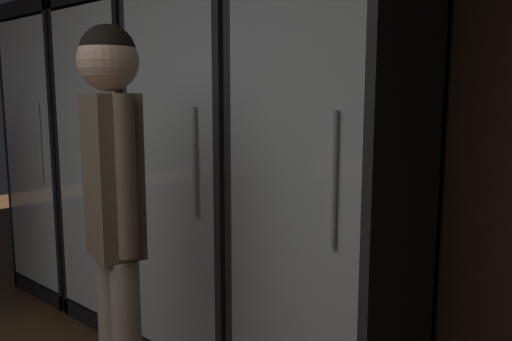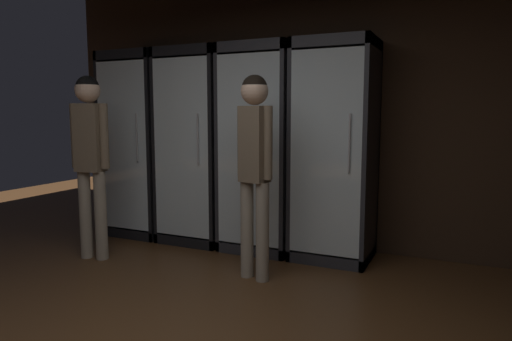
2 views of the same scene
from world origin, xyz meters
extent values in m
cube|color=#382619|center=(0.00, 3.03, 1.40)|extent=(6.00, 0.06, 2.80)
cube|color=black|center=(-1.94, 2.96, 1.02)|extent=(0.71, 0.04, 2.03)
cube|color=black|center=(-2.27, 2.67, 1.02)|extent=(0.04, 0.63, 2.03)
cube|color=black|center=(-1.60, 2.67, 1.02)|extent=(0.04, 0.63, 2.03)
cube|color=black|center=(-1.94, 2.67, 1.98)|extent=(0.71, 0.63, 0.10)
cube|color=black|center=(-1.94, 2.67, 0.05)|extent=(0.71, 0.63, 0.10)
cube|color=white|center=(-1.94, 2.93, 1.02)|extent=(0.63, 0.02, 1.79)
cube|color=silver|center=(-1.94, 2.36, 1.02)|extent=(0.63, 0.02, 1.79)
cylinder|color=#B2B2B7|center=(-1.72, 2.34, 1.12)|extent=(0.02, 0.02, 0.50)
cube|color=silver|center=(-1.94, 2.67, 0.12)|extent=(0.61, 0.55, 0.02)
cylinder|color=#194723|center=(-2.09, 2.69, 0.23)|extent=(0.07, 0.07, 0.20)
cylinder|color=#194723|center=(-2.09, 2.69, 0.36)|extent=(0.02, 0.02, 0.08)
cylinder|color=#2D2D33|center=(-2.09, 2.69, 0.20)|extent=(0.07, 0.07, 0.06)
cylinder|color=brown|center=(-1.79, 2.67, 0.22)|extent=(0.06, 0.06, 0.18)
cylinder|color=brown|center=(-1.79, 2.67, 0.35)|extent=(0.02, 0.02, 0.09)
cylinder|color=tan|center=(-1.79, 2.67, 0.20)|extent=(0.06, 0.06, 0.06)
cube|color=silver|center=(-1.94, 2.67, 0.71)|extent=(0.61, 0.55, 0.02)
cylinder|color=gray|center=(-2.13, 2.65, 0.83)|extent=(0.06, 0.06, 0.21)
cylinder|color=gray|center=(-2.13, 2.65, 0.98)|extent=(0.02, 0.02, 0.10)
cylinder|color=#2D2D33|center=(-2.13, 2.65, 0.81)|extent=(0.07, 0.07, 0.08)
cylinder|color=brown|center=(-1.95, 2.66, 0.83)|extent=(0.06, 0.06, 0.21)
cylinder|color=brown|center=(-1.95, 2.66, 0.98)|extent=(0.02, 0.02, 0.09)
cylinder|color=#2D2D33|center=(-1.95, 2.66, 0.83)|extent=(0.07, 0.07, 0.06)
cylinder|color=#194723|center=(-1.74, 2.71, 0.81)|extent=(0.08, 0.08, 0.18)
cylinder|color=#194723|center=(-1.74, 2.71, 0.95)|extent=(0.03, 0.03, 0.10)
cylinder|color=beige|center=(-1.74, 2.71, 0.79)|extent=(0.08, 0.08, 0.05)
cube|color=silver|center=(-1.94, 2.67, 1.31)|extent=(0.61, 0.55, 0.02)
cylinder|color=#9EAD99|center=(-2.13, 2.68, 1.42)|extent=(0.08, 0.08, 0.22)
cylinder|color=#9EAD99|center=(-2.13, 2.68, 1.57)|extent=(0.03, 0.03, 0.08)
cylinder|color=#2D2D33|center=(-2.13, 2.68, 1.43)|extent=(0.08, 0.08, 0.08)
cylinder|color=black|center=(-1.94, 2.62, 1.41)|extent=(0.07, 0.07, 0.18)
cylinder|color=black|center=(-1.94, 2.62, 1.53)|extent=(0.02, 0.02, 0.06)
cylinder|color=#B2332D|center=(-1.94, 2.62, 1.38)|extent=(0.07, 0.07, 0.05)
cylinder|color=#194723|center=(-1.73, 2.69, 1.43)|extent=(0.07, 0.07, 0.23)
cylinder|color=#194723|center=(-1.73, 2.69, 1.58)|extent=(0.02, 0.02, 0.07)
cylinder|color=white|center=(-1.73, 2.69, 1.43)|extent=(0.07, 0.07, 0.08)
cube|color=black|center=(-1.19, 2.96, 1.02)|extent=(0.71, 0.04, 2.03)
cube|color=black|center=(-1.53, 2.67, 1.02)|extent=(0.04, 0.63, 2.03)
cube|color=black|center=(-0.85, 2.67, 1.02)|extent=(0.04, 0.63, 2.03)
cube|color=black|center=(-1.19, 2.67, 1.98)|extent=(0.71, 0.63, 0.10)
cube|color=black|center=(-1.19, 2.67, 0.05)|extent=(0.71, 0.63, 0.10)
cube|color=white|center=(-1.19, 2.93, 1.02)|extent=(0.63, 0.02, 1.79)
cube|color=silver|center=(-1.19, 2.36, 1.02)|extent=(0.63, 0.02, 1.79)
cylinder|color=#B2B2B7|center=(-0.98, 2.34, 1.12)|extent=(0.02, 0.02, 0.50)
cube|color=silver|center=(-1.19, 2.67, 0.12)|extent=(0.61, 0.55, 0.02)
cylinder|color=black|center=(-1.43, 2.65, 0.22)|extent=(0.08, 0.08, 0.19)
cylinder|color=black|center=(-1.43, 2.65, 0.35)|extent=(0.03, 0.03, 0.06)
cylinder|color=#2D2D33|center=(-1.43, 2.65, 0.23)|extent=(0.08, 0.08, 0.05)
cylinder|color=#9EAD99|center=(-1.27, 2.71, 0.24)|extent=(0.08, 0.08, 0.23)
cylinder|color=#9EAD99|center=(-1.27, 2.71, 0.39)|extent=(0.03, 0.03, 0.07)
cylinder|color=#B2332D|center=(-1.27, 2.71, 0.23)|extent=(0.08, 0.08, 0.06)
cylinder|color=#9EAD99|center=(-1.11, 2.65, 0.22)|extent=(0.07, 0.07, 0.19)
cylinder|color=#9EAD99|center=(-1.11, 2.65, 0.36)|extent=(0.03, 0.03, 0.10)
cylinder|color=beige|center=(-1.11, 2.65, 0.23)|extent=(0.08, 0.08, 0.06)
cylinder|color=gray|center=(-0.97, 2.64, 0.24)|extent=(0.06, 0.06, 0.23)
cylinder|color=gray|center=(-0.97, 2.64, 0.40)|extent=(0.02, 0.02, 0.09)
cylinder|color=tan|center=(-0.97, 2.64, 0.25)|extent=(0.06, 0.06, 0.07)
cube|color=silver|center=(-1.19, 2.67, 0.71)|extent=(0.61, 0.55, 0.02)
cylinder|color=gray|center=(-1.34, 2.62, 0.82)|extent=(0.07, 0.07, 0.19)
cylinder|color=gray|center=(-1.34, 2.62, 0.97)|extent=(0.02, 0.02, 0.10)
cylinder|color=tan|center=(-1.34, 2.62, 0.82)|extent=(0.07, 0.07, 0.07)
cylinder|color=#194723|center=(-1.04, 2.67, 0.82)|extent=(0.07, 0.07, 0.20)
cylinder|color=#194723|center=(-1.04, 2.67, 0.95)|extent=(0.03, 0.03, 0.06)
cylinder|color=tan|center=(-1.04, 2.67, 0.80)|extent=(0.08, 0.08, 0.06)
cube|color=silver|center=(-1.19, 2.67, 1.31)|extent=(0.61, 0.55, 0.02)
cylinder|color=black|center=(-1.43, 2.62, 1.43)|extent=(0.07, 0.07, 0.23)
cylinder|color=black|center=(-1.43, 2.62, 1.60)|extent=(0.03, 0.03, 0.10)
cylinder|color=beige|center=(-1.43, 2.62, 1.40)|extent=(0.07, 0.07, 0.09)
cylinder|color=#9EAD99|center=(-1.26, 2.65, 1.42)|extent=(0.08, 0.08, 0.20)
cylinder|color=#9EAD99|center=(-1.26, 2.65, 1.56)|extent=(0.02, 0.02, 0.08)
cylinder|color=beige|center=(-1.26, 2.65, 1.40)|extent=(0.08, 0.08, 0.06)
cylinder|color=#9EAD99|center=(-1.12, 2.67, 1.43)|extent=(0.07, 0.07, 0.22)
cylinder|color=#9EAD99|center=(-1.12, 2.67, 1.58)|extent=(0.03, 0.03, 0.09)
cylinder|color=tan|center=(-1.12, 2.67, 1.43)|extent=(0.08, 0.08, 0.07)
cylinder|color=#194723|center=(-0.96, 2.66, 1.43)|extent=(0.07, 0.07, 0.22)
cylinder|color=#194723|center=(-0.96, 2.66, 1.57)|extent=(0.03, 0.03, 0.06)
cylinder|color=#B2332D|center=(-0.96, 2.66, 1.41)|extent=(0.07, 0.07, 0.06)
cube|color=#2B2B30|center=(-0.45, 2.96, 1.02)|extent=(0.71, 0.04, 2.03)
cube|color=#2B2B30|center=(-0.78, 2.67, 1.02)|extent=(0.04, 0.63, 2.03)
cube|color=#2B2B30|center=(-0.11, 2.67, 1.02)|extent=(0.04, 0.63, 2.03)
cube|color=white|center=(-0.45, 2.93, 1.02)|extent=(0.63, 0.02, 1.79)
cube|color=silver|center=(-0.45, 2.36, 1.02)|extent=(0.63, 0.02, 1.79)
cylinder|color=#B2B2B7|center=(-0.23, 2.34, 1.12)|extent=(0.02, 0.02, 0.50)
cube|color=silver|center=(-0.45, 2.67, 0.12)|extent=(0.61, 0.55, 0.02)
cylinder|color=black|center=(-0.60, 2.65, 0.24)|extent=(0.08, 0.08, 0.22)
cylinder|color=black|center=(-0.60, 2.65, 0.39)|extent=(0.02, 0.02, 0.09)
cylinder|color=#B2332D|center=(-0.60, 2.65, 0.24)|extent=(0.08, 0.08, 0.09)
cylinder|color=#194723|center=(-0.30, 2.67, 0.24)|extent=(0.07, 0.07, 0.22)
cylinder|color=#194723|center=(-0.30, 2.67, 0.38)|extent=(0.02, 0.02, 0.07)
cylinder|color=#2D2D33|center=(-0.30, 2.67, 0.23)|extent=(0.07, 0.07, 0.09)
cube|color=silver|center=(-0.45, 2.67, 0.57)|extent=(0.61, 0.55, 0.02)
cylinder|color=brown|center=(-0.61, 2.67, 0.69)|extent=(0.07, 0.07, 0.23)
cylinder|color=brown|center=(-0.61, 2.67, 0.85)|extent=(0.03, 0.03, 0.10)
cylinder|color=white|center=(-0.61, 2.67, 0.69)|extent=(0.07, 0.07, 0.07)
cylinder|color=#9EAD99|center=(-0.30, 2.70, 0.69)|extent=(0.07, 0.07, 0.24)
cylinder|color=#9EAD99|center=(-0.30, 2.70, 0.85)|extent=(0.02, 0.02, 0.07)
cylinder|color=white|center=(-0.30, 2.70, 0.69)|extent=(0.07, 0.07, 0.09)
cube|color=silver|center=(-0.45, 2.67, 1.01)|extent=(0.61, 0.55, 0.02)
cylinder|color=#336B38|center=(-0.68, 2.64, 1.13)|extent=(0.06, 0.06, 0.21)
cylinder|color=#336B38|center=(-0.68, 2.64, 1.27)|extent=(0.02, 0.02, 0.08)
cylinder|color=tan|center=(-0.68, 2.64, 1.12)|extent=(0.07, 0.07, 0.07)
cylinder|color=gray|center=(-0.52, 2.68, 1.13)|extent=(0.06, 0.06, 0.22)
cylinder|color=gray|center=(-0.52, 2.68, 1.29)|extent=(0.02, 0.02, 0.09)
cylinder|color=#B2332D|center=(-0.52, 2.68, 1.11)|extent=(0.06, 0.06, 0.09)
cylinder|color=gray|center=(-0.37, 2.67, 1.13)|extent=(0.07, 0.07, 0.22)
cylinder|color=gray|center=(-0.37, 2.67, 1.28)|extent=(0.02, 0.02, 0.09)
cylinder|color=#2D2D33|center=(-0.37, 2.67, 1.13)|extent=(0.07, 0.07, 0.07)
cylinder|color=#194723|center=(-0.22, 2.70, 1.13)|extent=(0.07, 0.07, 0.23)
cylinder|color=#194723|center=(-0.22, 2.70, 1.29)|extent=(0.02, 0.02, 0.07)
cylinder|color=white|center=(-0.22, 2.70, 1.10)|extent=(0.07, 0.07, 0.07)
cube|color=silver|center=(-0.45, 2.67, 1.46)|extent=(0.61, 0.55, 0.02)
cylinder|color=#194723|center=(-0.60, 2.69, 1.56)|extent=(0.08, 0.08, 0.20)
cylinder|color=#194723|center=(-0.60, 2.69, 1.70)|extent=(0.02, 0.02, 0.08)
cylinder|color=white|center=(-0.60, 2.69, 1.55)|extent=(0.08, 0.08, 0.06)
cylinder|color=brown|center=(-0.28, 2.67, 1.58)|extent=(0.06, 0.06, 0.24)
cylinder|color=brown|center=(-0.28, 2.67, 1.73)|extent=(0.02, 0.02, 0.06)
cylinder|color=white|center=(-0.28, 2.67, 1.55)|extent=(0.07, 0.07, 0.08)
cube|color=#2B2B30|center=(0.30, 2.96, 1.02)|extent=(0.71, 0.04, 2.03)
cube|color=#2B2B30|center=(-0.04, 2.67, 1.02)|extent=(0.04, 0.63, 2.03)
cube|color=#2B2B30|center=(0.64, 2.67, 1.02)|extent=(0.04, 0.63, 2.03)
cube|color=white|center=(0.30, 2.93, 1.02)|extent=(0.63, 0.02, 1.79)
cube|color=silver|center=(0.30, 2.36, 1.02)|extent=(0.63, 0.02, 1.79)
cylinder|color=#B2B2B7|center=(0.51, 2.34, 1.12)|extent=(0.02, 0.02, 0.50)
cylinder|color=black|center=(0.08, 2.70, 0.23)|extent=(0.07, 0.07, 0.20)
cylinder|color=black|center=(0.08, 2.70, 0.37)|extent=(0.03, 0.03, 0.09)
cylinder|color=#2D2D33|center=(0.08, 2.70, 0.23)|extent=(0.08, 0.08, 0.06)
cylinder|color=gray|center=(0.22, 2.67, 0.38)|extent=(0.03, 0.03, 0.08)
cylinder|color=#9EAD99|center=(0.37, 2.62, 0.38)|extent=(0.02, 0.02, 0.10)
cylinder|color=gray|center=(0.53, 2.70, 0.40)|extent=(0.03, 0.03, 0.06)
cube|color=silver|center=(0.30, 2.67, 0.57)|extent=(0.61, 0.55, 0.02)
cylinder|color=brown|center=(0.14, 2.66, 0.68)|extent=(0.07, 0.07, 0.21)
cylinder|color=brown|center=(0.14, 2.66, 0.83)|extent=(0.02, 0.02, 0.09)
cylinder|color=tan|center=(0.14, 2.66, 0.65)|extent=(0.07, 0.07, 0.07)
cylinder|color=#336B38|center=(0.46, 2.71, 0.68)|extent=(0.06, 0.06, 0.20)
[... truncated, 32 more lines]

